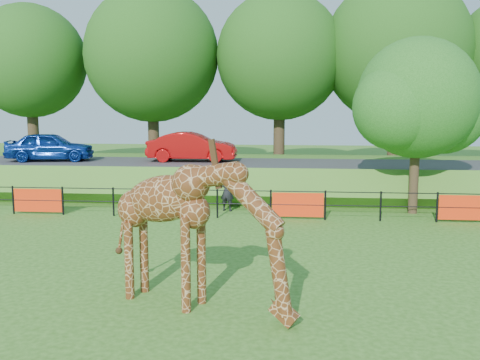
{
  "coord_description": "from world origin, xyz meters",
  "views": [
    {
      "loc": [
        2.68,
        -11.51,
        4.22
      ],
      "look_at": [
        1.22,
        4.11,
        2.0
      ],
      "focal_mm": 40.0,
      "sensor_mm": 36.0,
      "label": 1
    }
  ],
  "objects": [
    {
      "name": "ground",
      "position": [
        0.0,
        0.0,
        0.0
      ],
      "size": [
        90.0,
        90.0,
        0.0
      ],
      "primitive_type": "plane",
      "color": "#326218",
      "rests_on": "ground"
    },
    {
      "name": "tree_east",
      "position": [
        7.6,
        9.63,
        4.28
      ],
      "size": [
        5.4,
        4.71,
        6.76
      ],
      "color": "#2F2315",
      "rests_on": "ground"
    },
    {
      "name": "bg_tree_line",
      "position": [
        1.89,
        22.0,
        7.19
      ],
      "size": [
        37.3,
        8.8,
        11.82
      ],
      "color": "#2F2315",
      "rests_on": "ground"
    },
    {
      "name": "car_blue",
      "position": [
        -9.27,
        14.17,
        2.14
      ],
      "size": [
        4.47,
        2.4,
        1.44
      ],
      "primitive_type": "imported",
      "rotation": [
        0.0,
        0.0,
        1.74
      ],
      "color": "#143DA6",
      "rests_on": "road"
    },
    {
      "name": "embankment",
      "position": [
        0.0,
        15.5,
        0.65
      ],
      "size": [
        40.0,
        9.0,
        1.3
      ],
      "primitive_type": "cube",
      "color": "#326218",
      "rests_on": "ground"
    },
    {
      "name": "perimeter_fence",
      "position": [
        0.0,
        8.0,
        0.55
      ],
      "size": [
        28.07,
        0.1,
        1.1
      ],
      "primitive_type": null,
      "color": "black",
      "rests_on": "ground"
    },
    {
      "name": "car_red",
      "position": [
        -2.16,
        14.61,
        2.14
      ],
      "size": [
        4.4,
        1.57,
        1.44
      ],
      "primitive_type": "imported",
      "rotation": [
        0.0,
        0.0,
        1.58
      ],
      "color": "red",
      "rests_on": "road"
    },
    {
      "name": "visitor",
      "position": [
        0.21,
        9.34,
        0.8
      ],
      "size": [
        0.67,
        0.54,
        1.59
      ],
      "primitive_type": "imported",
      "rotation": [
        0.0,
        0.0,
        2.84
      ],
      "color": "black",
      "rests_on": "ground"
    },
    {
      "name": "giraffe",
      "position": [
        0.84,
        -0.96,
        1.57
      ],
      "size": [
        4.35,
        2.53,
        3.15
      ],
      "primitive_type": null,
      "rotation": [
        0.0,
        0.0,
        -0.42
      ],
      "color": "#5F2F13",
      "rests_on": "ground"
    },
    {
      "name": "road",
      "position": [
        0.0,
        14.0,
        1.36
      ],
      "size": [
        40.0,
        5.0,
        0.12
      ],
      "primitive_type": "cube",
      "color": "#313133",
      "rests_on": "embankment"
    }
  ]
}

